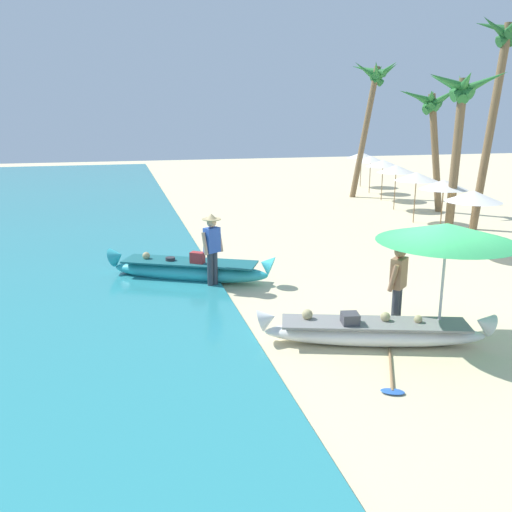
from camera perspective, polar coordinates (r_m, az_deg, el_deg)
ground_plane at (r=11.18m, az=17.35°, el=-7.56°), size 80.00×80.00×0.00m
boat_white_foreground at (r=10.29m, az=12.04°, el=-7.66°), size 4.19×1.83×0.70m
boat_cyan_midground at (r=13.83m, az=-6.86°, el=-1.42°), size 4.08×2.45×0.82m
person_vendor_hatted at (r=12.98m, az=-4.56°, el=1.06°), size 0.58×0.46×1.82m
person_tourist_customer at (r=10.85m, az=14.46°, el=-2.73°), size 0.54×0.51×1.67m
patio_umbrella_large at (r=10.22m, az=19.14°, el=2.25°), size 2.46×2.46×2.22m
parasol_row_0 at (r=17.10m, az=21.59°, el=5.75°), size 1.60×1.60×1.91m
parasol_row_1 at (r=19.53m, az=18.84°, el=6.99°), size 1.60×1.60×1.91m
parasol_row_2 at (r=21.68m, az=16.25°, el=7.88°), size 1.60×1.60×1.91m
parasol_row_3 at (r=24.42m, az=14.29°, el=8.72°), size 1.60×1.60×1.91m
parasol_row_4 at (r=26.95m, az=13.01°, el=9.32°), size 1.60×1.60×1.91m
parasol_row_5 at (r=29.25m, az=11.78°, el=9.78°), size 1.60×1.60×1.91m
parasol_row_6 at (r=31.69m, az=10.86°, el=10.19°), size 1.60×1.60×1.91m
palm_tree_tall_inland at (r=19.08m, az=20.54°, el=14.57°), size 2.66×2.44×5.42m
palm_tree_leaning_seaward at (r=24.00m, az=17.69°, el=13.99°), size 2.74×2.32×5.12m
palm_tree_mid_cluster at (r=21.26m, az=24.26°, el=17.99°), size 2.48×2.62×7.27m
palm_tree_far_behind at (r=27.98m, az=11.99°, el=16.55°), size 2.38×2.56×6.50m
paddle at (r=9.23m, az=13.83°, el=-11.98°), size 0.91×1.58×0.05m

